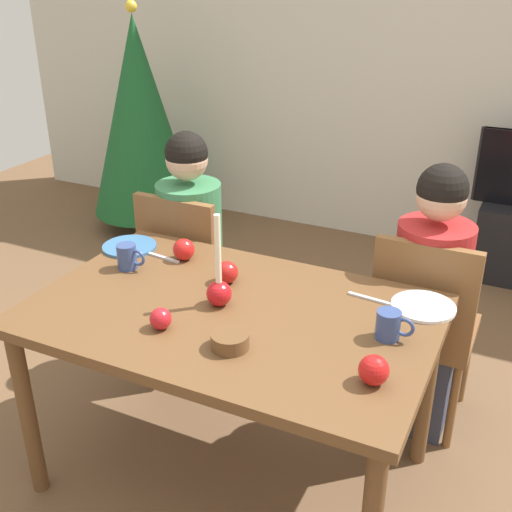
# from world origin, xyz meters

# --- Properties ---
(ground_plane) EXTENTS (7.68, 7.68, 0.00)m
(ground_plane) POSITION_xyz_m (0.00, 0.00, 0.00)
(ground_plane) COLOR brown
(back_wall) EXTENTS (6.40, 0.10, 2.60)m
(back_wall) POSITION_xyz_m (0.00, 2.60, 1.30)
(back_wall) COLOR beige
(back_wall) RESTS_ON ground
(dining_table) EXTENTS (1.40, 0.90, 0.75)m
(dining_table) POSITION_xyz_m (0.00, 0.00, 0.67)
(dining_table) COLOR brown
(dining_table) RESTS_ON ground
(chair_left) EXTENTS (0.40, 0.40, 0.90)m
(chair_left) POSITION_xyz_m (-0.55, 0.61, 0.51)
(chair_left) COLOR brown
(chair_left) RESTS_ON ground
(chair_right) EXTENTS (0.40, 0.40, 0.90)m
(chair_right) POSITION_xyz_m (0.56, 0.61, 0.51)
(chair_right) COLOR brown
(chair_right) RESTS_ON ground
(person_left_child) EXTENTS (0.30, 0.30, 1.17)m
(person_left_child) POSITION_xyz_m (-0.55, 0.64, 0.57)
(person_left_child) COLOR #33384C
(person_left_child) RESTS_ON ground
(person_right_child) EXTENTS (0.30, 0.30, 1.17)m
(person_right_child) POSITION_xyz_m (0.56, 0.64, 0.57)
(person_right_child) COLOR #33384C
(person_right_child) RESTS_ON ground
(christmas_tree) EXTENTS (0.76, 0.76, 1.61)m
(christmas_tree) POSITION_xyz_m (-1.77, 1.99, 0.84)
(christmas_tree) COLOR brown
(christmas_tree) RESTS_ON ground
(candle_centerpiece) EXTENTS (0.09, 0.09, 0.34)m
(candle_centerpiece) POSITION_xyz_m (-0.05, 0.01, 0.82)
(candle_centerpiece) COLOR red
(candle_centerpiece) RESTS_ON dining_table
(plate_left) EXTENTS (0.23, 0.23, 0.01)m
(plate_left) POSITION_xyz_m (-0.63, 0.27, 0.76)
(plate_left) COLOR teal
(plate_left) RESTS_ON dining_table
(plate_right) EXTENTS (0.22, 0.22, 0.01)m
(plate_right) POSITION_xyz_m (0.60, 0.30, 0.76)
(plate_right) COLOR white
(plate_right) RESTS_ON dining_table
(mug_left) EXTENTS (0.12, 0.08, 0.10)m
(mug_left) POSITION_xyz_m (-0.51, 0.11, 0.80)
(mug_left) COLOR #33477F
(mug_left) RESTS_ON dining_table
(mug_right) EXTENTS (0.12, 0.08, 0.10)m
(mug_right) POSITION_xyz_m (0.54, 0.06, 0.80)
(mug_right) COLOR #33477F
(mug_right) RESTS_ON dining_table
(fork_left) EXTENTS (0.18, 0.04, 0.01)m
(fork_left) POSITION_xyz_m (-0.45, 0.25, 0.75)
(fork_left) COLOR silver
(fork_left) RESTS_ON dining_table
(fork_right) EXTENTS (0.18, 0.03, 0.01)m
(fork_right) POSITION_xyz_m (0.42, 0.27, 0.75)
(fork_right) COLOR silver
(fork_right) RESTS_ON dining_table
(bowl_walnuts) EXTENTS (0.12, 0.12, 0.05)m
(bowl_walnuts) POSITION_xyz_m (0.11, -0.21, 0.78)
(bowl_walnuts) COLOR brown
(bowl_walnuts) RESTS_ON dining_table
(apple_near_candle) EXTENTS (0.07, 0.07, 0.07)m
(apple_near_candle) POSITION_xyz_m (-0.15, -0.21, 0.79)
(apple_near_candle) COLOR red
(apple_near_candle) RESTS_ON dining_table
(apple_by_left_plate) EXTENTS (0.09, 0.09, 0.09)m
(apple_by_left_plate) POSITION_xyz_m (-0.11, 0.17, 0.79)
(apple_by_left_plate) COLOR #B11918
(apple_by_left_plate) RESTS_ON dining_table
(apple_by_right_mug) EXTENTS (0.09, 0.09, 0.09)m
(apple_by_right_mug) POSITION_xyz_m (-0.36, 0.27, 0.79)
(apple_by_right_mug) COLOR red
(apple_by_right_mug) RESTS_ON dining_table
(apple_far_edge) EXTENTS (0.09, 0.09, 0.09)m
(apple_far_edge) POSITION_xyz_m (0.56, -0.20, 0.79)
(apple_far_edge) COLOR red
(apple_far_edge) RESTS_ON dining_table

